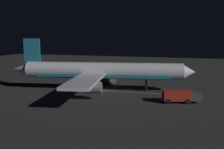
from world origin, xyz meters
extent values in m
cube|color=#28282A|center=(0.00, 0.00, -0.10)|extent=(180.00, 180.00, 0.20)
cube|color=gold|center=(0.15, 4.00, 0.00)|extent=(1.23, 22.59, 0.01)
cylinder|color=silver|center=(0.00, 0.00, 4.26)|extent=(9.45, 33.07, 3.44)
cube|color=teal|center=(0.00, 0.00, 3.31)|extent=(8.37, 28.18, 0.62)
cone|color=silver|center=(-3.23, 17.23, 4.26)|extent=(3.82, 3.32, 3.37)
cone|color=silver|center=(3.32, -17.74, 4.26)|extent=(3.80, 4.63, 3.09)
cube|color=teal|center=(2.85, -15.24, 8.46)|extent=(1.02, 3.60, 4.97)
cube|color=silver|center=(-9.14, -3.39, 3.74)|extent=(16.39, 7.62, 0.50)
cylinder|color=slate|center=(-8.59, -2.07, 2.34)|extent=(2.65, 3.53, 2.10)
cube|color=silver|center=(9.75, 0.15, 3.74)|extent=(16.39, 7.62, 0.50)
cylinder|color=slate|center=(8.75, 1.18, 2.34)|extent=(2.65, 3.53, 2.10)
cylinder|color=black|center=(-1.67, 8.92, 1.27)|extent=(0.42, 0.42, 2.54)
cylinder|color=black|center=(-1.54, -2.98, 1.27)|extent=(0.42, 0.42, 2.54)
cylinder|color=black|center=(2.52, -2.23, 1.27)|extent=(0.42, 0.42, 2.54)
cube|color=maroon|center=(5.82, 15.59, 1.32)|extent=(3.41, 5.09, 1.74)
cube|color=#38383D|center=(4.85, 18.67, 1.20)|extent=(2.44, 2.32, 1.50)
cylinder|color=black|center=(5.33, 17.15, 0.45)|extent=(2.47, 1.55, 0.90)
cylinder|color=black|center=(6.32, 14.03, 0.45)|extent=(2.47, 1.55, 0.90)
cube|color=maroon|center=(-8.52, -2.65, 1.36)|extent=(4.17, 4.45, 1.82)
cube|color=#38383D|center=(-6.69, -0.39, 1.20)|extent=(2.68, 2.65, 1.50)
cylinder|color=black|center=(-7.64, -1.55, 0.45)|extent=(2.36, 2.15, 0.90)
cylinder|color=black|center=(-9.41, -3.74, 0.45)|extent=(2.36, 2.15, 0.90)
cylinder|color=black|center=(4.43, 13.98, 0.42)|extent=(0.32, 0.32, 0.85)
cylinder|color=orange|center=(4.43, 13.98, 1.18)|extent=(0.40, 0.40, 0.65)
sphere|color=tan|center=(4.43, 13.98, 1.62)|extent=(0.24, 0.24, 0.24)
cone|color=#EA590F|center=(-3.81, 10.51, 0.28)|extent=(0.36, 0.36, 0.55)
cube|color=black|center=(-3.81, 10.51, 0.01)|extent=(0.50, 0.50, 0.03)
cone|color=#EA590F|center=(-6.18, 9.95, 0.28)|extent=(0.36, 0.36, 0.55)
cube|color=black|center=(-6.18, 9.95, 0.01)|extent=(0.50, 0.50, 0.03)
camera|label=1|loc=(50.43, 18.10, 11.43)|focal=41.15mm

